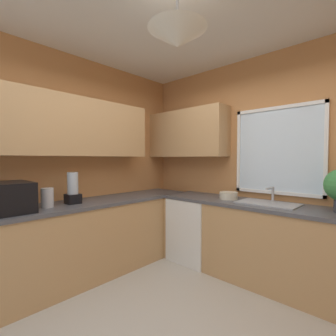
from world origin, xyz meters
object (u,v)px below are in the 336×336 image
object	(u,v)px
dishwasher	(196,229)
kettle	(47,198)
microwave	(9,197)
sink_assembly	(268,203)
bowl	(228,196)
blender_appliance	(73,189)

from	to	relation	value
dishwasher	kettle	distance (m)	1.95
microwave	sink_assembly	bearing A→B (deg)	52.31
kettle	bowl	world-z (taller)	kettle
kettle	microwave	bearing A→B (deg)	-93.34
microwave	sink_assembly	size ratio (longest dim) A/B	0.75
dishwasher	kettle	xyz separation A→B (m)	(-0.64, -1.75, 0.58)
sink_assembly	bowl	bearing A→B (deg)	-179.30
sink_assembly	blender_appliance	xyz separation A→B (m)	(-1.65, -1.50, 0.15)
sink_assembly	bowl	distance (m)	0.49
microwave	blender_appliance	xyz separation A→B (m)	(-0.00, 0.63, 0.02)
bowl	microwave	bearing A→B (deg)	-118.49
kettle	sink_assembly	distance (m)	2.42
dishwasher	blender_appliance	xyz separation A→B (m)	(-0.66, -1.46, 0.64)
kettle	bowl	size ratio (longest dim) A/B	0.91
kettle	blender_appliance	bearing A→B (deg)	93.98
dishwasher	bowl	distance (m)	0.72
microwave	kettle	size ratio (longest dim) A/B	2.33
dishwasher	blender_appliance	bearing A→B (deg)	-114.28
microwave	kettle	xyz separation A→B (m)	(0.02, 0.34, -0.04)
microwave	kettle	distance (m)	0.35
microwave	sink_assembly	distance (m)	2.69
microwave	bowl	distance (m)	2.42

